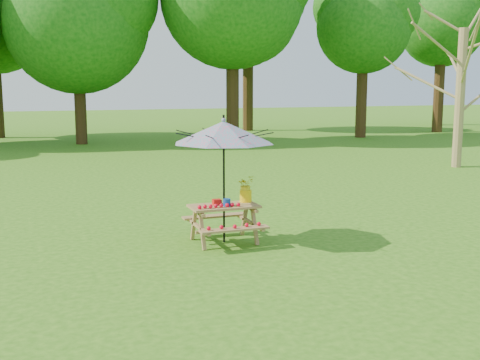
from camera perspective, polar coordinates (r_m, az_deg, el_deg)
name	(u,v)px	position (r m, az deg, el deg)	size (l,w,h in m)	color
ground	(480,280)	(9.35, 21.83, -8.83)	(120.00, 120.00, 0.00)	#2C6513
picnic_table	(224,224)	(10.63, -1.52, -4.21)	(1.20, 1.32, 0.67)	olive
patio_umbrella	(224,132)	(10.38, -1.56, 4.54)	(2.01, 2.01, 2.25)	black
produce_bins	(221,202)	(10.54, -1.79, -2.11)	(0.27, 0.39, 0.13)	red
tomatoes_row	(219,206)	(10.33, -2.00, -2.45)	(0.77, 0.13, 0.07)	red
flower_bucket	(246,188)	(10.79, 0.54, -0.76)	(0.36, 0.34, 0.48)	yellow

